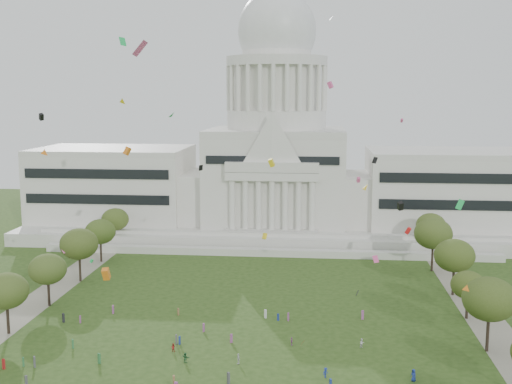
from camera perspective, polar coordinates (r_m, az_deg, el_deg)
name	(u,v)px	position (r m, az deg, el deg)	size (l,w,h in m)	color
ground	(229,384)	(106.24, -2.44, -16.67)	(400.00, 400.00, 0.00)	#2A4616
capitol	(276,166)	(210.36, 1.80, 2.35)	(160.00, 64.50, 91.30)	silver
path_left	(24,311)	(146.61, -19.93, -9.92)	(8.00, 160.00, 0.04)	gray
path_right	(490,327)	(137.44, 20.10, -11.18)	(8.00, 160.00, 0.04)	gray
row_tree_l_2	(6,291)	(132.01, -21.32, -8.20)	(8.42, 8.42, 11.97)	black
row_tree_r_2	(490,299)	(121.95, 20.05, -8.94)	(9.55, 9.55, 13.58)	black
row_tree_l_3	(48,269)	(146.10, -18.04, -6.54)	(8.12, 8.12, 11.55)	black
row_tree_r_3	(468,285)	(138.58, 18.33, -7.86)	(7.01, 7.01, 9.98)	black
row_tree_l_4	(79,244)	(162.40, -15.46, -4.48)	(9.29, 9.29, 13.21)	black
row_tree_r_4	(454,256)	(152.75, 17.23, -5.42)	(9.19, 9.19, 13.06)	black
row_tree_l_5	(100,232)	(180.02, -13.68, -3.45)	(8.33, 8.33, 11.85)	black
row_tree_r_5	(433,234)	(171.65, 15.48, -3.59)	(9.82, 9.82, 13.96)	black
row_tree_l_6	(115,219)	(197.39, -12.41, -2.39)	(8.19, 8.19, 11.64)	black
row_tree_r_6	(431,225)	(189.66, 15.28, -2.87)	(8.42, 8.42, 11.97)	black
person_0	(414,375)	(109.53, 13.83, -15.53)	(1.00, 0.65, 2.04)	navy
person_2	(362,343)	(120.76, 9.39, -13.12)	(0.85, 0.53, 1.76)	silver
person_4	(238,359)	(112.77, -1.58, -14.60)	(1.08, 0.59, 1.85)	silver
person_5	(185,358)	(113.92, -6.31, -14.42)	(1.63, 0.65, 1.76)	#33723F
person_8	(173,347)	(118.59, -7.38, -13.54)	(0.76, 0.47, 1.56)	#B21E1E
person_9	(326,373)	(108.47, 6.20, -15.67)	(1.10, 0.57, 1.70)	navy
person_10	(292,341)	(120.56, 3.19, -13.11)	(0.88, 0.48, 1.51)	#994C8C
distant_crowd	(168,343)	(120.40, -7.85, -13.14)	(61.90, 36.24, 1.94)	#4C4C51
kite_swarm	(263,192)	(109.72, 0.60, -0.03)	(78.72, 98.98, 64.70)	#E54C8C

